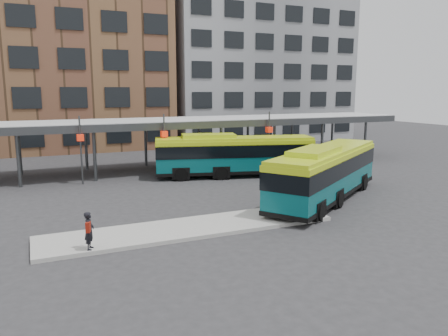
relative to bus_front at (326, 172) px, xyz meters
The scene contains 9 objects.
ground 4.27m from the bus_front, 165.40° to the left, with size 120.00×120.00×0.00m, color #28282B.
boarding_island 9.63m from the bus_front, 167.70° to the right, with size 14.00×3.00×0.18m, color gray.
canopy 14.53m from the bus_front, 105.42° to the left, with size 40.00×6.53×4.80m.
building_brick 36.91m from the bus_front, 112.65° to the left, with size 26.00×14.00×22.00m, color brown.
building_grey 36.13m from the bus_front, 69.65° to the left, with size 24.00×14.00×20.00m, color slate.
bus_front is the anchor object (origin of this frame).
bus_rear 9.14m from the bus_front, 101.46° to the left, with size 12.19×5.55×3.29m.
pedestrian 14.42m from the bus_front, 167.04° to the right, with size 0.53×0.66×1.56m.
bike_rack 15.84m from the bus_front, 54.62° to the left, with size 6.45×1.55×0.97m.
Camera 1 is at (-12.18, -21.80, 6.54)m, focal length 35.00 mm.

